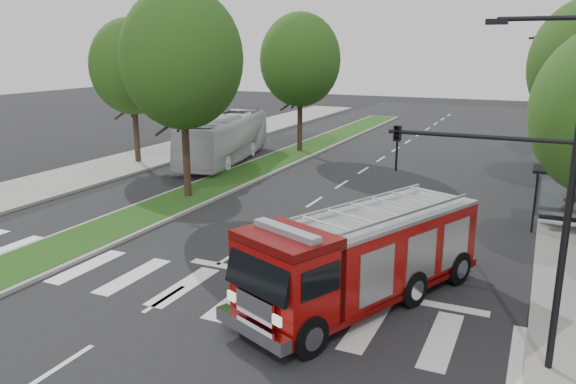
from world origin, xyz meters
name	(u,v)px	position (x,y,z in m)	size (l,w,h in m)	color
ground	(232,256)	(0.00, 0.00, 0.00)	(140.00, 140.00, 0.00)	black
sidewalk_left	(111,167)	(-14.50, 10.00, 0.07)	(5.00, 80.00, 0.15)	gray
median	(288,156)	(-6.00, 18.00, 0.08)	(3.00, 50.00, 0.15)	gray
bus_shelter	(575,183)	(11.20, 8.15, 2.04)	(3.20, 1.60, 2.61)	black
tree_median_near	(182,59)	(-6.00, 6.00, 6.81)	(5.80, 5.80, 10.16)	black
tree_median_far	(300,60)	(-6.00, 20.00, 6.49)	(5.60, 5.60, 9.72)	black
tree_left_mid	(132,67)	(-14.00, 12.00, 6.16)	(5.20, 5.20, 9.16)	black
streetlight_right_near	(528,173)	(9.61, -3.50, 4.67)	(4.08, 0.22, 8.00)	black
streetlight_right_far	(557,98)	(10.35, 20.00, 4.48)	(2.11, 0.20, 8.00)	black
fire_engine	(363,257)	(5.44, -1.68, 1.42)	(5.72, 8.86, 2.97)	#570504
city_bus	(225,138)	(-9.19, 14.94, 1.55)	(2.60, 11.12, 3.10)	silver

